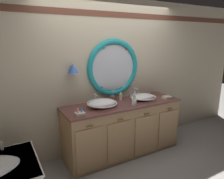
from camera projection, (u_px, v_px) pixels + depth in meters
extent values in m
plane|color=gray|center=(127.00, 159.00, 3.45)|extent=(14.00, 14.00, 0.00)
cube|color=beige|center=(110.00, 76.00, 3.64)|extent=(6.40, 0.08, 2.60)
cube|color=brown|center=(111.00, 14.00, 3.36)|extent=(6.27, 0.01, 0.09)
ellipsoid|color=silver|center=(113.00, 68.00, 3.58)|extent=(0.89, 0.02, 0.78)
torus|color=teal|center=(114.00, 68.00, 3.57)|extent=(0.98, 0.09, 0.98)
cube|color=green|center=(135.00, 65.00, 3.77)|extent=(0.05, 0.01, 0.05)
cube|color=red|center=(126.00, 48.00, 3.61)|extent=(0.05, 0.01, 0.05)
cube|color=teal|center=(103.00, 47.00, 3.39)|extent=(0.05, 0.01, 0.05)
cube|color=#2866B7|center=(90.00, 71.00, 3.36)|extent=(0.05, 0.01, 0.05)
cube|color=purple|center=(101.00, 88.00, 3.53)|extent=(0.05, 0.01, 0.05)
cube|color=silver|center=(124.00, 86.00, 3.75)|extent=(0.05, 0.01, 0.05)
cylinder|color=#4C3823|center=(72.00, 67.00, 3.18)|extent=(0.02, 0.09, 0.02)
cone|color=blue|center=(73.00, 68.00, 3.14)|extent=(0.17, 0.17, 0.14)
cube|color=tan|center=(122.00, 129.00, 3.58)|extent=(1.99, 0.62, 0.87)
cube|color=brown|center=(123.00, 104.00, 3.47)|extent=(2.03, 0.65, 0.03)
cube|color=brown|center=(114.00, 103.00, 3.74)|extent=(1.99, 0.02, 0.11)
cube|color=tan|center=(90.00, 151.00, 2.96)|extent=(0.42, 0.02, 0.66)
cylinder|color=#422D1E|center=(90.00, 126.00, 2.86)|extent=(0.10, 0.01, 0.01)
cube|color=tan|center=(120.00, 142.00, 3.20)|extent=(0.42, 0.02, 0.66)
cylinder|color=#422D1E|center=(120.00, 120.00, 3.10)|extent=(0.10, 0.01, 0.01)
cube|color=tan|center=(145.00, 135.00, 3.44)|extent=(0.42, 0.02, 0.66)
cylinder|color=#422D1E|center=(147.00, 114.00, 3.34)|extent=(0.10, 0.01, 0.01)
cube|color=tan|center=(168.00, 129.00, 3.67)|extent=(0.42, 0.02, 0.66)
cylinder|color=#422D1E|center=(170.00, 109.00, 3.58)|extent=(0.10, 0.01, 0.01)
cylinder|color=silver|center=(2.00, 146.00, 2.72)|extent=(0.04, 0.04, 0.11)
ellipsoid|color=white|center=(102.00, 103.00, 3.24)|extent=(0.45, 0.31, 0.13)
torus|color=white|center=(102.00, 103.00, 3.23)|extent=(0.47, 0.47, 0.02)
cylinder|color=silver|center=(102.00, 103.00, 3.23)|extent=(0.03, 0.03, 0.01)
ellipsoid|color=white|center=(143.00, 97.00, 3.62)|extent=(0.42, 0.30, 0.11)
torus|color=white|center=(143.00, 97.00, 3.62)|extent=(0.44, 0.44, 0.02)
cylinder|color=silver|center=(143.00, 97.00, 3.62)|extent=(0.03, 0.03, 0.01)
cylinder|color=silver|center=(95.00, 102.00, 3.47)|extent=(0.05, 0.05, 0.02)
cylinder|color=silver|center=(95.00, 98.00, 3.45)|extent=(0.02, 0.02, 0.12)
sphere|color=silver|center=(95.00, 95.00, 3.44)|extent=(0.03, 0.03, 0.03)
cylinder|color=silver|center=(96.00, 95.00, 3.40)|extent=(0.02, 0.09, 0.02)
cylinder|color=silver|center=(91.00, 102.00, 3.43)|extent=(0.04, 0.04, 0.06)
cylinder|color=silver|center=(99.00, 100.00, 3.50)|extent=(0.04, 0.04, 0.06)
cube|color=silver|center=(91.00, 100.00, 3.42)|extent=(0.05, 0.01, 0.01)
cube|color=silver|center=(99.00, 98.00, 3.49)|extent=(0.05, 0.01, 0.01)
cylinder|color=silver|center=(134.00, 96.00, 3.85)|extent=(0.05, 0.05, 0.02)
cylinder|color=silver|center=(134.00, 92.00, 3.83)|extent=(0.02, 0.02, 0.13)
sphere|color=silver|center=(134.00, 88.00, 3.82)|extent=(0.03, 0.03, 0.03)
cylinder|color=silver|center=(136.00, 89.00, 3.77)|extent=(0.02, 0.12, 0.02)
cylinder|color=silver|center=(131.00, 95.00, 3.81)|extent=(0.04, 0.04, 0.06)
cylinder|color=silver|center=(138.00, 94.00, 3.89)|extent=(0.04, 0.04, 0.06)
cube|color=silver|center=(131.00, 94.00, 3.80)|extent=(0.05, 0.01, 0.01)
cube|color=silver|center=(138.00, 92.00, 3.88)|extent=(0.05, 0.01, 0.01)
cylinder|color=#996647|center=(113.00, 99.00, 3.54)|extent=(0.08, 0.08, 0.09)
torus|color=#996647|center=(113.00, 96.00, 3.53)|extent=(0.09, 0.09, 0.01)
cylinder|color=blue|center=(114.00, 96.00, 3.53)|extent=(0.02, 0.03, 0.16)
cube|color=white|center=(114.00, 91.00, 3.51)|extent=(0.02, 0.02, 0.02)
cylinder|color=green|center=(112.00, 96.00, 3.52)|extent=(0.01, 0.01, 0.16)
cube|color=white|center=(112.00, 91.00, 3.50)|extent=(0.02, 0.02, 0.02)
cylinder|color=white|center=(134.00, 102.00, 3.33)|extent=(0.08, 0.08, 0.10)
torus|color=white|center=(134.00, 99.00, 3.32)|extent=(0.09, 0.09, 0.01)
cylinder|color=pink|center=(135.00, 99.00, 3.32)|extent=(0.01, 0.02, 0.19)
cube|color=white|center=(135.00, 92.00, 3.29)|extent=(0.02, 0.02, 0.02)
cylinder|color=#19ADB2|center=(134.00, 100.00, 3.34)|extent=(0.02, 0.02, 0.15)
cube|color=white|center=(134.00, 94.00, 3.31)|extent=(0.02, 0.02, 0.02)
cylinder|color=yellow|center=(133.00, 100.00, 3.31)|extent=(0.03, 0.03, 0.17)
cube|color=white|center=(134.00, 94.00, 3.29)|extent=(0.02, 0.02, 0.03)
cylinder|color=green|center=(135.00, 100.00, 3.30)|extent=(0.03, 0.02, 0.16)
cube|color=white|center=(135.00, 95.00, 3.28)|extent=(0.02, 0.02, 0.02)
cylinder|color=#EFE5C6|center=(121.00, 97.00, 3.61)|extent=(0.05, 0.05, 0.11)
cylinder|color=silver|center=(121.00, 93.00, 3.60)|extent=(0.03, 0.03, 0.02)
cylinder|color=silver|center=(121.00, 93.00, 3.58)|extent=(0.01, 0.04, 0.01)
cube|color=beige|center=(167.00, 98.00, 3.72)|extent=(0.15, 0.12, 0.02)
cube|color=beige|center=(167.00, 97.00, 3.72)|extent=(0.15, 0.12, 0.02)
cube|color=beige|center=(80.00, 114.00, 2.90)|extent=(0.13, 0.11, 0.04)
cylinder|color=pink|center=(78.00, 110.00, 2.87)|extent=(0.02, 0.02, 0.07)
cylinder|color=blue|center=(82.00, 110.00, 2.90)|extent=(0.02, 0.02, 0.06)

